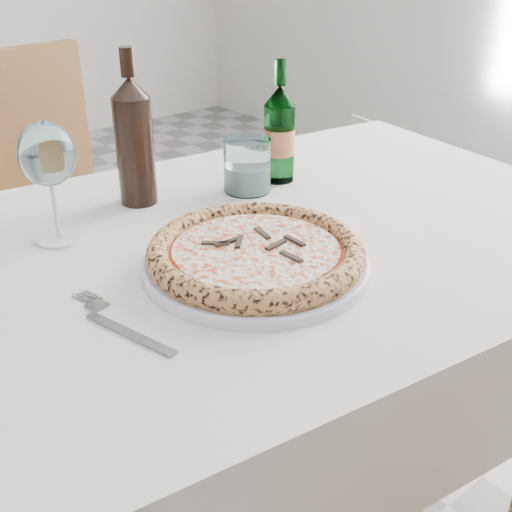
% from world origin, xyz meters
% --- Properties ---
extents(dining_table, '(1.49, 1.00, 0.76)m').
position_xyz_m(dining_table, '(0.20, -0.14, 0.66)').
color(dining_table, brown).
rests_on(dining_table, floor).
extents(chair_far, '(0.45, 0.45, 0.93)m').
position_xyz_m(chair_far, '(0.24, 0.68, 0.53)').
color(chair_far, brown).
rests_on(chair_far, floor).
extents(plate, '(0.33, 0.33, 0.02)m').
position_xyz_m(plate, '(0.20, -0.24, 0.76)').
color(plate, white).
rests_on(plate, dining_table).
extents(pizza, '(0.31, 0.31, 0.03)m').
position_xyz_m(pizza, '(0.20, -0.24, 0.78)').
color(pizza, '#E8AA79').
rests_on(pizza, plate).
extents(fork, '(0.05, 0.20, 0.00)m').
position_xyz_m(fork, '(-0.03, -0.24, 0.76)').
color(fork, gray).
rests_on(fork, dining_table).
extents(wine_glass, '(0.09, 0.09, 0.19)m').
position_xyz_m(wine_glass, '(0.02, 0.04, 0.89)').
color(wine_glass, white).
rests_on(wine_glass, dining_table).
extents(tumbler, '(0.09, 0.09, 0.10)m').
position_xyz_m(tumbler, '(0.38, 0.01, 0.80)').
color(tumbler, silver).
rests_on(tumbler, dining_table).
extents(beer_bottle, '(0.06, 0.06, 0.23)m').
position_xyz_m(beer_bottle, '(0.46, 0.02, 0.85)').
color(beer_bottle, '#3B7E4B').
rests_on(beer_bottle, dining_table).
extents(wine_bottle, '(0.07, 0.07, 0.27)m').
position_xyz_m(wine_bottle, '(0.20, 0.09, 0.87)').
color(wine_bottle, black).
rests_on(wine_bottle, dining_table).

